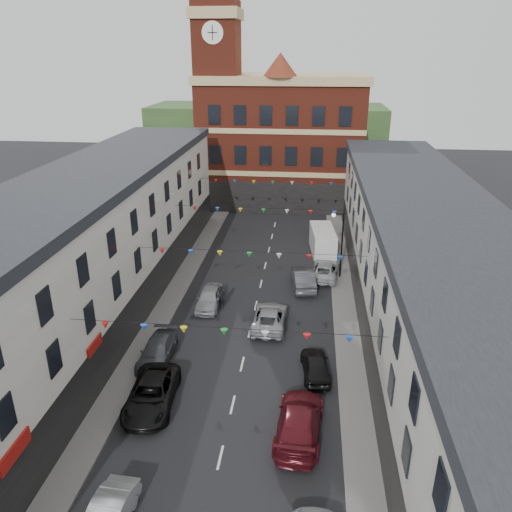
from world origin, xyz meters
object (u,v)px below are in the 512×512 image
at_px(car_left_c, 152,394).
at_px(car_left_d, 157,351).
at_px(car_right_d, 316,365).
at_px(car_left_e, 209,298).
at_px(car_right_f, 325,270).
at_px(moving_car, 270,317).
at_px(pedestrian, 222,297).
at_px(white_van, 323,241).
at_px(car_right_e, 303,278).
at_px(street_lamp, 339,236).
at_px(car_right_c, 299,421).

xyz_separation_m(car_left_c, car_left_d, (-0.98, 4.35, -0.08)).
xyz_separation_m(car_left_c, car_right_d, (9.18, 3.90, -0.07)).
bearing_deg(car_left_d, car_left_e, 75.51).
relative_size(car_left_e, car_right_f, 0.87).
relative_size(car_left_e, car_right_d, 1.08).
distance_m(moving_car, pedestrian, 4.62).
relative_size(car_left_d, moving_car, 0.91).
relative_size(car_left_e, moving_car, 0.85).
distance_m(car_left_c, car_left_e, 12.02).
relative_size(car_left_d, car_right_d, 1.16).
xyz_separation_m(moving_car, white_van, (4.00, 14.91, 0.51)).
relative_size(car_right_e, white_van, 0.89).
distance_m(car_left_c, car_right_f, 21.07).
relative_size(car_left_c, pedestrian, 3.02).
height_order(car_left_c, car_left_d, car_left_c).
bearing_deg(car_right_e, pedestrian, 27.54).
bearing_deg(car_left_c, street_lamp, 55.05).
height_order(car_right_d, car_right_e, car_right_e).
relative_size(car_left_d, car_left_e, 1.07).
bearing_deg(car_right_f, car_right_e, 55.97).
bearing_deg(car_left_c, car_left_d, 98.65).
height_order(car_left_e, moving_car, car_left_e).
distance_m(car_right_c, car_right_d, 5.38).
bearing_deg(car_left_d, car_right_c, -32.29).
bearing_deg(car_left_d, car_right_f, 51.69).
bearing_deg(pedestrian, white_van, 77.36).
distance_m(car_right_e, moving_car, 7.18).
relative_size(car_right_d, car_right_f, 0.81).
bearing_deg(car_right_f, white_van, -81.31).
xyz_separation_m(street_lamp, pedestrian, (-9.17, -6.58, -3.00)).
height_order(car_left_c, car_right_e, car_right_e).
bearing_deg(car_right_c, car_right_e, -85.43).
relative_size(car_right_d, pedestrian, 2.22).
xyz_separation_m(car_left_d, car_right_d, (10.16, -0.46, 0.01)).
bearing_deg(pedestrian, car_right_d, -28.04).
distance_m(car_right_c, car_right_e, 17.77).
height_order(street_lamp, car_left_e, street_lamp).
height_order(car_left_d, pedestrian, pedestrian).
height_order(car_right_f, moving_car, moving_car).
bearing_deg(car_right_d, car_right_f, -100.02).
relative_size(car_left_c, white_van, 0.99).
distance_m(street_lamp, car_right_c, 20.34).
xyz_separation_m(street_lamp, car_right_e, (-2.95, -2.15, -3.09)).
bearing_deg(car_left_e, car_left_c, -94.72).
bearing_deg(car_left_c, pedestrian, 76.88).
distance_m(car_left_c, pedestrian, 12.07).
relative_size(street_lamp, car_left_e, 1.38).
bearing_deg(car_right_e, car_left_c, 55.65).
distance_m(car_right_f, pedestrian, 10.47).
height_order(car_right_f, pedestrian, pedestrian).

